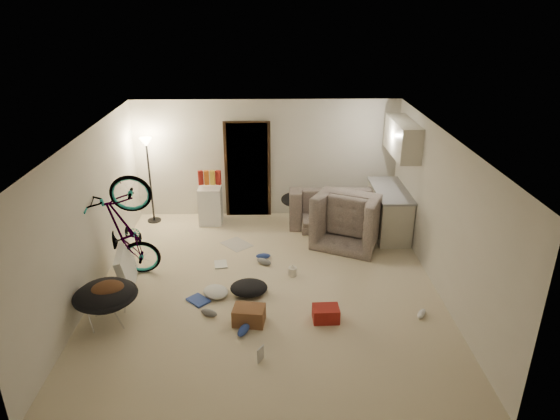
{
  "coord_description": "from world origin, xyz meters",
  "views": [
    {
      "loc": [
        0.05,
        -7.08,
        4.37
      ],
      "look_at": [
        0.23,
        0.6,
        1.1
      ],
      "focal_mm": 32.0,
      "sensor_mm": 36.0,
      "label": 1
    }
  ],
  "objects_px": {
    "tv_box": "(126,267)",
    "drink_case_b": "(326,314)",
    "bicycle": "(128,251)",
    "juicer": "(292,271)",
    "armchair": "(352,221)",
    "mini_fridge": "(211,205)",
    "floor_lamp": "(148,162)",
    "sofa": "(340,210)",
    "drink_case_a": "(249,315)",
    "kitchen_counter": "(389,212)",
    "saucer_chair": "(106,300)"
  },
  "relations": [
    {
      "from": "sofa",
      "to": "mini_fridge",
      "type": "xyz_separation_m",
      "value": [
        -2.7,
        0.1,
        0.08
      ]
    },
    {
      "from": "armchair",
      "to": "drink_case_b",
      "type": "bearing_deg",
      "value": 99.05
    },
    {
      "from": "floor_lamp",
      "to": "kitchen_counter",
      "type": "xyz_separation_m",
      "value": [
        4.83,
        -0.65,
        -0.87
      ]
    },
    {
      "from": "floor_lamp",
      "to": "sofa",
      "type": "height_order",
      "value": "floor_lamp"
    },
    {
      "from": "floor_lamp",
      "to": "drink_case_a",
      "type": "height_order",
      "value": "floor_lamp"
    },
    {
      "from": "tv_box",
      "to": "drink_case_a",
      "type": "relative_size",
      "value": 2.12
    },
    {
      "from": "armchair",
      "to": "saucer_chair",
      "type": "xyz_separation_m",
      "value": [
        -3.94,
        -2.64,
        -0.01
      ]
    },
    {
      "from": "armchair",
      "to": "mini_fridge",
      "type": "xyz_separation_m",
      "value": [
        -2.82,
        0.87,
        0.0
      ]
    },
    {
      "from": "saucer_chair",
      "to": "kitchen_counter",
      "type": "bearing_deg",
      "value": 32.04
    },
    {
      "from": "floor_lamp",
      "to": "armchair",
      "type": "distance_m",
      "value": 4.26
    },
    {
      "from": "drink_case_a",
      "to": "juicer",
      "type": "xyz_separation_m",
      "value": [
        0.69,
        1.34,
        -0.04
      ]
    },
    {
      "from": "kitchen_counter",
      "to": "mini_fridge",
      "type": "bearing_deg",
      "value": 171.33
    },
    {
      "from": "kitchen_counter",
      "to": "tv_box",
      "type": "xyz_separation_m",
      "value": [
        -4.73,
        -1.88,
        -0.12
      ]
    },
    {
      "from": "bicycle",
      "to": "mini_fridge",
      "type": "height_order",
      "value": "bicycle"
    },
    {
      "from": "mini_fridge",
      "to": "tv_box",
      "type": "distance_m",
      "value": 2.68
    },
    {
      "from": "floor_lamp",
      "to": "drink_case_a",
      "type": "xyz_separation_m",
      "value": [
        2.14,
        -3.66,
        -1.18
      ]
    },
    {
      "from": "tv_box",
      "to": "drink_case_a",
      "type": "distance_m",
      "value": 2.34
    },
    {
      "from": "armchair",
      "to": "drink_case_b",
      "type": "xyz_separation_m",
      "value": [
        -0.78,
        -2.66,
        -0.28
      ]
    },
    {
      "from": "kitchen_counter",
      "to": "armchair",
      "type": "height_order",
      "value": "kitchen_counter"
    },
    {
      "from": "mini_fridge",
      "to": "juicer",
      "type": "height_order",
      "value": "mini_fridge"
    },
    {
      "from": "sofa",
      "to": "drink_case_b",
      "type": "bearing_deg",
      "value": 80.02
    },
    {
      "from": "saucer_chair",
      "to": "juicer",
      "type": "xyz_separation_m",
      "value": [
        2.73,
        1.29,
        -0.3
      ]
    },
    {
      "from": "sofa",
      "to": "bicycle",
      "type": "height_order",
      "value": "bicycle"
    },
    {
      "from": "saucer_chair",
      "to": "drink_case_a",
      "type": "xyz_separation_m",
      "value": [
        2.04,
        -0.05,
        -0.25
      ]
    },
    {
      "from": "sofa",
      "to": "drink_case_a",
      "type": "bearing_deg",
      "value": 63.67
    },
    {
      "from": "sofa",
      "to": "floor_lamp",
      "type": "bearing_deg",
      "value": -2.04
    },
    {
      "from": "saucer_chair",
      "to": "drink_case_a",
      "type": "distance_m",
      "value": 2.06
    },
    {
      "from": "armchair",
      "to": "bicycle",
      "type": "bearing_deg",
      "value": 44.29
    },
    {
      "from": "drink_case_b",
      "to": "juicer",
      "type": "bearing_deg",
      "value": 106.55
    },
    {
      "from": "juicer",
      "to": "floor_lamp",
      "type": "bearing_deg",
      "value": 140.66
    },
    {
      "from": "bicycle",
      "to": "saucer_chair",
      "type": "xyz_separation_m",
      "value": [
        0.0,
        -1.29,
        -0.12
      ]
    },
    {
      "from": "armchair",
      "to": "tv_box",
      "type": "xyz_separation_m",
      "value": [
        -3.94,
        -1.56,
        -0.07
      ]
    },
    {
      "from": "drink_case_a",
      "to": "sofa",
      "type": "bearing_deg",
      "value": 71.0
    },
    {
      "from": "armchair",
      "to": "juicer",
      "type": "xyz_separation_m",
      "value": [
        -1.21,
        -1.35,
        -0.3
      ]
    },
    {
      "from": "kitchen_counter",
      "to": "drink_case_a",
      "type": "xyz_separation_m",
      "value": [
        -2.69,
        -3.01,
        -0.31
      ]
    },
    {
      "from": "drink_case_b",
      "to": "bicycle",
      "type": "bearing_deg",
      "value": 155.87
    },
    {
      "from": "drink_case_b",
      "to": "saucer_chair",
      "type": "bearing_deg",
      "value": 178.03
    },
    {
      "from": "tv_box",
      "to": "saucer_chair",
      "type": "bearing_deg",
      "value": -98.73
    },
    {
      "from": "kitchen_counter",
      "to": "bicycle",
      "type": "bearing_deg",
      "value": -160.57
    },
    {
      "from": "floor_lamp",
      "to": "saucer_chair",
      "type": "relative_size",
      "value": 2.0
    },
    {
      "from": "kitchen_counter",
      "to": "sofa",
      "type": "height_order",
      "value": "kitchen_counter"
    },
    {
      "from": "kitchen_counter",
      "to": "mini_fridge",
      "type": "distance_m",
      "value": 3.65
    },
    {
      "from": "drink_case_b",
      "to": "juicer",
      "type": "xyz_separation_m",
      "value": [
        -0.43,
        1.3,
        -0.02
      ]
    },
    {
      "from": "floor_lamp",
      "to": "drink_case_b",
      "type": "distance_m",
      "value": 5.02
    },
    {
      "from": "mini_fridge",
      "to": "floor_lamp",
      "type": "bearing_deg",
      "value": 175.7
    },
    {
      "from": "tv_box",
      "to": "drink_case_b",
      "type": "bearing_deg",
      "value": -27.77
    },
    {
      "from": "bicycle",
      "to": "saucer_chair",
      "type": "bearing_deg",
      "value": 175.05
    },
    {
      "from": "bicycle",
      "to": "juicer",
      "type": "relative_size",
      "value": 9.04
    },
    {
      "from": "floor_lamp",
      "to": "saucer_chair",
      "type": "distance_m",
      "value": 3.73
    },
    {
      "from": "floor_lamp",
      "to": "tv_box",
      "type": "relative_size",
      "value": 1.89
    }
  ]
}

